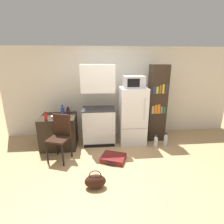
{
  "coord_description": "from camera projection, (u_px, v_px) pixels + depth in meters",
  "views": [
    {
      "loc": [
        -0.5,
        -2.84,
        2.1
      ],
      "look_at": [
        -0.16,
        0.85,
        0.97
      ],
      "focal_mm": 28.0,
      "sensor_mm": 36.0,
      "label": 1
    }
  ],
  "objects": [
    {
      "name": "ground_plane",
      "position": [
        124.0,
        173.0,
        3.35
      ],
      "size": [
        24.0,
        24.0,
        0.0
      ],
      "primitive_type": "plane",
      "color": "tan"
    },
    {
      "name": "wall_back",
      "position": [
        121.0,
        92.0,
        4.93
      ],
      "size": [
        6.4,
        0.1,
        2.42
      ],
      "color": "silver",
      "rests_on": "ground_plane"
    },
    {
      "name": "side_table",
      "position": [
        59.0,
        131.0,
        4.3
      ],
      "size": [
        0.83,
        0.72,
        0.79
      ],
      "color": "#2D2319",
      "rests_on": "ground_plane"
    },
    {
      "name": "kitchen_hutch",
      "position": [
        98.0,
        109.0,
        4.33
      ],
      "size": [
        0.81,
        0.54,
        1.98
      ],
      "color": "white",
      "rests_on": "ground_plane"
    },
    {
      "name": "refrigerator",
      "position": [
        133.0,
        116.0,
        4.43
      ],
      "size": [
        0.65,
        0.62,
        1.44
      ],
      "color": "white",
      "rests_on": "ground_plane"
    },
    {
      "name": "microwave",
      "position": [
        134.0,
        82.0,
        4.17
      ],
      "size": [
        0.5,
        0.38,
        0.28
      ],
      "color": "#B7B7BC",
      "rests_on": "refrigerator"
    },
    {
      "name": "bookshelf",
      "position": [
        157.0,
        104.0,
        4.54
      ],
      "size": [
        0.45,
        0.33,
        1.98
      ],
      "color": "#2D2319",
      "rests_on": "ground_plane"
    },
    {
      "name": "bottle_blue_soda",
      "position": [
        63.0,
        111.0,
        4.21
      ],
      "size": [
        0.09,
        0.09,
        0.26
      ],
      "color": "#1E47A3",
      "rests_on": "side_table"
    },
    {
      "name": "bottle_ketchup_red",
      "position": [
        46.0,
        117.0,
        3.88
      ],
      "size": [
        0.06,
        0.06,
        0.2
      ],
      "color": "#AD1914",
      "rests_on": "side_table"
    },
    {
      "name": "bottle_wine_dark",
      "position": [
        68.0,
        112.0,
        4.15
      ],
      "size": [
        0.09,
        0.09,
        0.24
      ],
      "color": "black",
      "rests_on": "side_table"
    },
    {
      "name": "bowl",
      "position": [
        54.0,
        117.0,
        4.07
      ],
      "size": [
        0.17,
        0.17,
        0.05
      ],
      "color": "silver",
      "rests_on": "side_table"
    },
    {
      "name": "chair",
      "position": [
        60.0,
        133.0,
        3.71
      ],
      "size": [
        0.51,
        0.52,
        0.98
      ],
      "rotation": [
        0.0,
        0.0,
        -0.35
      ],
      "color": "black",
      "rests_on": "ground_plane"
    },
    {
      "name": "suitcase_large_flat",
      "position": [
        113.0,
        158.0,
        3.77
      ],
      "size": [
        0.61,
        0.56,
        0.1
      ],
      "rotation": [
        0.0,
        0.0,
        -0.38
      ],
      "color": "maroon",
      "rests_on": "ground_plane"
    },
    {
      "name": "handbag",
      "position": [
        95.0,
        181.0,
        2.94
      ],
      "size": [
        0.36,
        0.2,
        0.33
      ],
      "color": "#33190F",
      "rests_on": "ground_plane"
    },
    {
      "name": "water_bottle_front",
      "position": [
        166.0,
        140.0,
        4.4
      ],
      "size": [
        0.1,
        0.1,
        0.34
      ],
      "color": "silver",
      "rests_on": "ground_plane"
    },
    {
      "name": "water_bottle_middle",
      "position": [
        156.0,
        142.0,
        4.35
      ],
      "size": [
        0.1,
        0.1,
        0.3
      ],
      "color": "silver",
      "rests_on": "ground_plane"
    }
  ]
}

